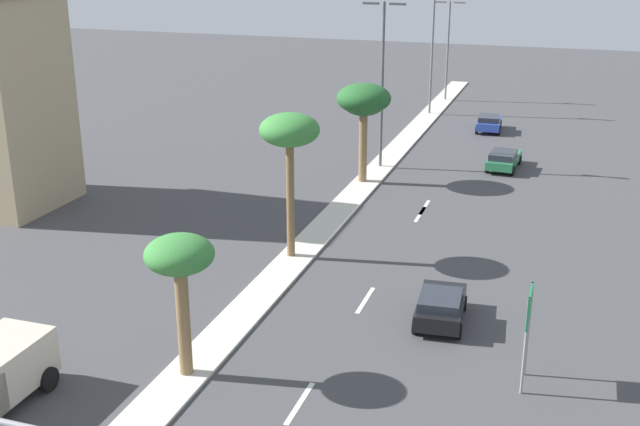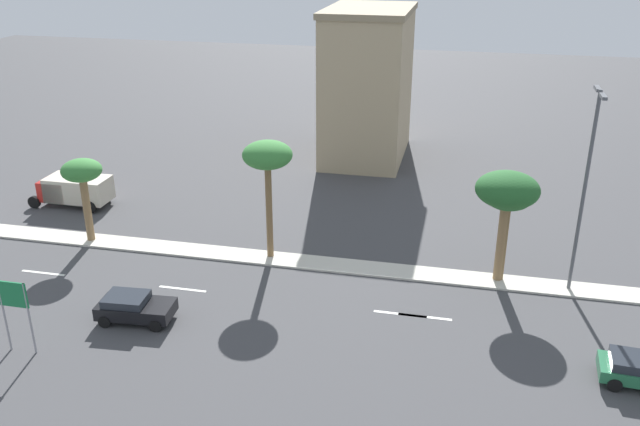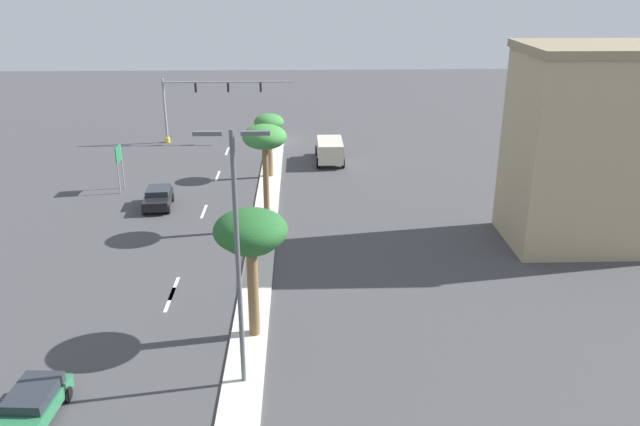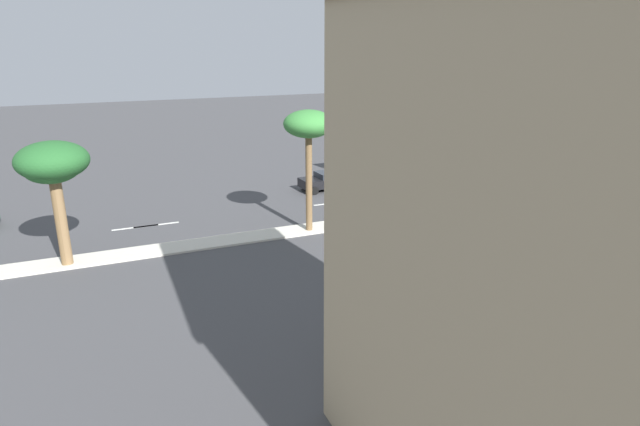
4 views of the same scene
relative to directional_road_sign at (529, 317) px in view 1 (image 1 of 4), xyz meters
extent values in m
plane|color=#424244|center=(-11.93, 14.41, -2.70)|extent=(160.00, 160.00, 0.00)
cube|color=beige|center=(-11.93, 23.03, -2.64)|extent=(1.80, 77.61, 0.12)
cube|color=silver|center=(-7.30, -3.76, -2.70)|extent=(0.20, 2.80, 0.01)
cube|color=silver|center=(-7.30, 5.02, -2.70)|extent=(0.20, 2.80, 0.01)
cube|color=silver|center=(-7.30, 17.27, -2.70)|extent=(0.20, 2.80, 0.01)
cube|color=silver|center=(-7.30, 18.57, -2.70)|extent=(0.20, 2.80, 0.01)
cylinder|color=gray|center=(0.00, -0.67, -0.83)|extent=(0.10, 0.10, 3.76)
cylinder|color=gray|center=(0.00, 0.67, -0.83)|extent=(0.10, 0.10, 3.76)
cube|color=#19723F|center=(0.00, 0.00, 0.40)|extent=(0.08, 1.49, 1.29)
cylinder|color=olive|center=(-11.93, -3.29, -0.44)|extent=(0.49, 0.49, 4.30)
ellipsoid|color=#387F38|center=(-11.93, -3.29, 2.15)|extent=(2.51, 2.51, 1.38)
cylinder|color=brown|center=(-12.21, 8.72, 0.41)|extent=(0.39, 0.39, 5.99)
ellipsoid|color=#387F38|center=(-12.21, 8.72, 3.92)|extent=(2.94, 2.94, 1.62)
cylinder|color=brown|center=(-12.22, 22.39, -0.26)|extent=(0.47, 0.47, 4.64)
ellipsoid|color=#235B28|center=(-12.22, 22.39, 2.53)|extent=(2.66, 2.66, 1.46)
cylinder|color=olive|center=(-12.20, 22.31, -0.14)|extent=(0.53, 0.53, 4.88)
ellipsoid|color=#235B28|center=(-12.20, 22.31, 2.91)|extent=(3.50, 3.50, 1.92)
cylinder|color=#515459|center=(-11.97, 26.20, 3.02)|extent=(0.20, 0.20, 11.22)
cube|color=#515459|center=(-12.87, 26.20, 8.48)|extent=(1.10, 0.24, 0.16)
cube|color=#515459|center=(-11.07, 26.20, 8.48)|extent=(1.10, 0.24, 0.16)
cylinder|color=slate|center=(-12.03, 44.65, 2.83)|extent=(0.20, 0.20, 10.82)
cylinder|color=slate|center=(-11.77, 51.51, 2.12)|extent=(0.20, 0.20, 9.41)
cube|color=slate|center=(-12.67, 51.51, 6.67)|extent=(1.10, 0.24, 0.16)
cube|color=slate|center=(-10.87, 51.51, 6.67)|extent=(1.10, 0.24, 0.16)
cube|color=#2D47AD|center=(-6.11, 39.80, -2.07)|extent=(2.10, 4.02, 0.63)
cube|color=#262B33|center=(-6.08, 39.31, -1.55)|extent=(1.80, 2.25, 0.42)
cylinder|color=black|center=(-7.07, 41.10, -2.38)|extent=(0.26, 0.65, 0.64)
cylinder|color=black|center=(-5.32, 41.22, -2.38)|extent=(0.26, 0.65, 0.64)
cylinder|color=black|center=(-6.89, 38.37, -2.38)|extent=(0.26, 0.65, 0.64)
cylinder|color=black|center=(-5.14, 38.49, -2.38)|extent=(0.26, 0.65, 0.64)
cube|color=#287047|center=(-3.71, 28.71, -2.10)|extent=(2.09, 4.49, 0.57)
cube|color=#262B33|center=(-3.75, 28.16, -1.60)|extent=(1.78, 2.51, 0.43)
cylinder|color=black|center=(-4.47, 30.29, -2.38)|extent=(0.26, 0.65, 0.64)
cylinder|color=black|center=(-2.75, 30.18, -2.38)|extent=(0.26, 0.65, 0.64)
cylinder|color=black|center=(-4.67, 27.23, -2.38)|extent=(0.26, 0.65, 0.64)
cylinder|color=black|center=(-2.95, 27.12, -2.38)|extent=(0.26, 0.65, 0.64)
cube|color=black|center=(-3.75, 4.04, -2.04)|extent=(2.16, 3.98, 0.68)
cube|color=#262B33|center=(-3.72, 3.56, -1.50)|extent=(1.84, 2.24, 0.41)
cylinder|color=black|center=(-4.74, 5.32, -2.38)|extent=(0.27, 0.65, 0.64)
cylinder|color=black|center=(-2.97, 5.45, -2.38)|extent=(0.27, 0.65, 0.64)
cylinder|color=black|center=(-4.54, 2.63, -2.38)|extent=(0.27, 0.65, 0.64)
cylinder|color=black|center=(-2.76, 2.77, -2.38)|extent=(0.27, 0.65, 0.64)
cylinder|color=black|center=(-16.15, -5.78, -2.25)|extent=(0.28, 0.90, 0.90)
camera|label=1|loc=(0.97, -26.59, 12.85)|focal=44.99mm
camera|label=2|loc=(23.44, 19.82, 15.99)|focal=37.83mm
camera|label=3|loc=(-14.55, 49.75, 14.29)|focal=35.84mm
camera|label=4|loc=(-41.35, 20.27, 8.64)|focal=30.34mm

